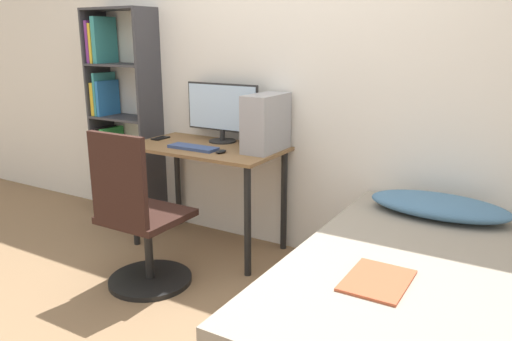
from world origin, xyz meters
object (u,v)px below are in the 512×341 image
object	(u,v)px
bed	(402,313)
keyboard	(193,148)
bookshelf	(117,123)
monitor	(222,110)
office_chair	(140,229)
pc_tower	(266,123)

from	to	relation	value
bed	keyboard	distance (m)	1.72
bookshelf	monitor	world-z (taller)	bookshelf
office_chair	monitor	xyz separation A→B (m)	(-0.00, 0.87, 0.59)
bed	pc_tower	bearing A→B (deg)	147.59
bookshelf	office_chair	bearing A→B (deg)	-39.56
bookshelf	bed	bearing A→B (deg)	-16.97
monitor	keyboard	bearing A→B (deg)	-96.52
bed	keyboard	xyz separation A→B (m)	(-1.57, 0.51, 0.49)
bookshelf	keyboard	size ratio (longest dim) A/B	4.77
pc_tower	monitor	bearing A→B (deg)	167.43
keyboard	pc_tower	size ratio (longest dim) A/B	0.95
office_chair	bookshelf	bearing A→B (deg)	140.44
bookshelf	bed	distance (m)	2.72
bookshelf	pc_tower	xyz separation A→B (m)	(1.43, -0.07, 0.14)
bed	bookshelf	bearing A→B (deg)	163.03
office_chair	keyboard	size ratio (longest dim) A/B	2.74
office_chair	keyboard	world-z (taller)	office_chair
bed	monitor	xyz separation A→B (m)	(-1.53, 0.80, 0.71)
monitor	pc_tower	distance (m)	0.42
bookshelf	keyboard	bearing A→B (deg)	-15.42
monitor	pc_tower	xyz separation A→B (m)	(0.41, -0.09, -0.04)
bookshelf	monitor	xyz separation A→B (m)	(1.02, 0.02, 0.18)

